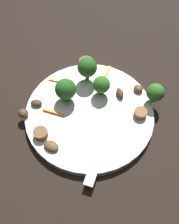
% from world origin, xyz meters
% --- Properties ---
extents(ground_plane, '(1.40, 1.40, 0.00)m').
position_xyz_m(ground_plane, '(0.00, 0.00, 0.00)').
color(ground_plane, black).
extents(plate, '(0.27, 0.27, 0.02)m').
position_xyz_m(plate, '(0.00, 0.00, 0.01)').
color(plate, white).
rests_on(plate, ground_plane).
extents(fork, '(0.18, 0.06, 0.00)m').
position_xyz_m(fork, '(0.06, 0.06, 0.02)').
color(fork, silver).
rests_on(fork, plate).
extents(broccoli_floret_0, '(0.04, 0.04, 0.06)m').
position_xyz_m(broccoli_floret_0, '(-0.07, -0.05, 0.05)').
color(broccoli_floret_0, '#296420').
rests_on(broccoli_floret_0, plate).
extents(broccoli_floret_1, '(0.04, 0.04, 0.05)m').
position_xyz_m(broccoli_floret_1, '(-0.00, -0.06, 0.05)').
color(broccoli_floret_1, '#296420').
rests_on(broccoli_floret_1, plate).
extents(broccoli_floret_2, '(0.04, 0.04, 0.05)m').
position_xyz_m(broccoli_floret_2, '(-0.10, 0.09, 0.04)').
color(broccoli_floret_2, '#347525').
rests_on(broccoli_floret_2, plate).
extents(broccoli_floret_3, '(0.04, 0.04, 0.05)m').
position_xyz_m(broccoli_floret_3, '(-0.05, -0.01, 0.04)').
color(broccoli_floret_3, '#347525').
rests_on(broccoli_floret_3, plate).
extents(sausage_slice_0, '(0.04, 0.04, 0.01)m').
position_xyz_m(sausage_slice_0, '(0.10, -0.05, 0.02)').
color(sausage_slice_0, brown).
rests_on(sausage_slice_0, plate).
extents(sausage_slice_1, '(0.05, 0.05, 0.01)m').
position_xyz_m(sausage_slice_1, '(-0.10, -0.08, 0.02)').
color(sausage_slice_1, brown).
rests_on(sausage_slice_1, plate).
extents(sausage_slice_2, '(0.03, 0.03, 0.01)m').
position_xyz_m(sausage_slice_2, '(-0.05, 0.09, 0.02)').
color(sausage_slice_2, brown).
rests_on(sausage_slice_2, plate).
extents(mushroom_0, '(0.02, 0.03, 0.01)m').
position_xyz_m(mushroom_0, '(0.08, -0.11, 0.02)').
color(mushroom_0, '#4C331E').
rests_on(mushroom_0, plate).
extents(mushroom_1, '(0.03, 0.03, 0.01)m').
position_xyz_m(mushroom_1, '(0.05, -0.10, 0.02)').
color(mushroom_1, '#422B19').
rests_on(mushroom_1, plate).
extents(mushroom_2, '(0.02, 0.02, 0.01)m').
position_xyz_m(mushroom_2, '(-0.11, 0.05, 0.02)').
color(mushroom_2, brown).
rests_on(mushroom_2, plate).
extents(mushroom_3, '(0.03, 0.03, 0.01)m').
position_xyz_m(mushroom_3, '(-0.07, 0.03, 0.02)').
color(mushroom_3, '#422B19').
rests_on(mushroom_3, plate).
extents(mushroom_4, '(0.02, 0.03, 0.01)m').
position_xyz_m(mushroom_4, '(0.11, -0.01, 0.02)').
color(mushroom_4, brown).
rests_on(mushroom_4, plate).
extents(pepper_strip_0, '(0.02, 0.05, 0.00)m').
position_xyz_m(pepper_strip_0, '(-0.03, -0.10, 0.02)').
color(pepper_strip_0, yellow).
rests_on(pepper_strip_0, plate).
extents(pepper_strip_1, '(0.06, 0.02, 0.00)m').
position_xyz_m(pepper_strip_1, '(-0.10, -0.03, 0.02)').
color(pepper_strip_1, orange).
rests_on(pepper_strip_1, plate).
extents(pepper_strip_3, '(0.02, 0.05, 0.00)m').
position_xyz_m(pepper_strip_3, '(0.04, -0.06, 0.02)').
color(pepper_strip_3, orange).
rests_on(pepper_strip_3, plate).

